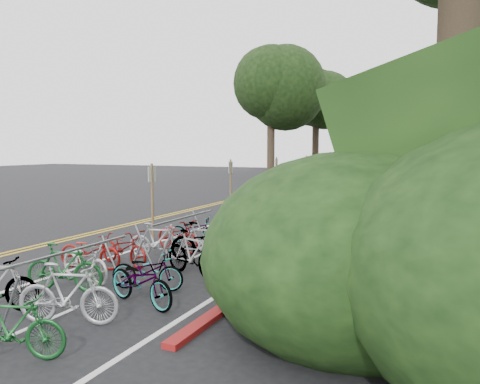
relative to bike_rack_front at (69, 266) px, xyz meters
name	(u,v)px	position (x,y,z in m)	size (l,w,h in m)	color
ground	(10,275)	(-3.08, 1.25, -0.84)	(120.00, 120.00, 0.00)	black
road_markings	(222,218)	(-2.44, 11.35, -0.83)	(7.47, 80.00, 0.01)	gold
red_curb	(350,218)	(2.62, 13.25, -0.79)	(0.25, 28.00, 0.10)	maroon
bike_rack_front	(69,266)	(0.00, 0.00, 0.00)	(1.12, 3.30, 1.12)	gray
bike_racks_rest	(296,195)	(-0.08, 14.25, 0.02)	(1.14, 23.00, 1.17)	gray
signposts_rest	(256,179)	(-2.48, 15.25, 0.59)	(0.08, 18.40, 2.50)	brown
bike_front	(90,251)	(-1.75, 2.50, -0.39)	(1.71, 0.60, 0.90)	maroon
bike_valet	(133,259)	(-0.17, 2.13, -0.36)	(3.37, 9.79, 1.08)	slate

